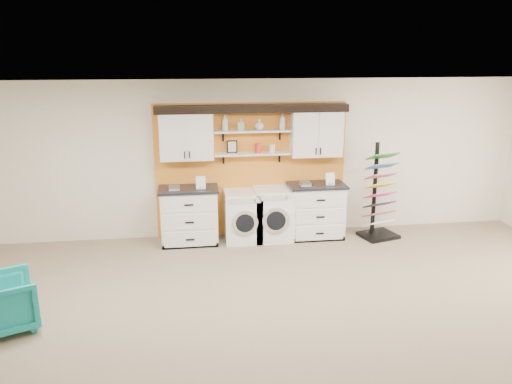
{
  "coord_description": "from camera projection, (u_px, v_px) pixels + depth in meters",
  "views": [
    {
      "loc": [
        -1.1,
        -4.68,
        3.23
      ],
      "look_at": [
        -0.14,
        2.3,
        1.26
      ],
      "focal_mm": 35.0,
      "sensor_mm": 36.0,
      "label": 1
    }
  ],
  "objects": [
    {
      "name": "upper_cabinet_right",
      "position": [
        316.0,
        132.0,
        8.74
      ],
      "size": [
        0.9,
        0.35,
        0.84
      ],
      "color": "white",
      "rests_on": "wall_back"
    },
    {
      "name": "base_cabinet_right",
      "position": [
        316.0,
        210.0,
        8.97
      ],
      "size": [
        1.01,
        0.66,
        0.99
      ],
      "color": "white",
      "rests_on": "floor"
    },
    {
      "name": "sample_rack",
      "position": [
        379.0,
        208.0,
        8.94
      ],
      "size": [
        0.74,
        0.67,
        1.71
      ],
      "rotation": [
        0.0,
        0.0,
        0.27
      ],
      "color": "black",
      "rests_on": "floor"
    },
    {
      "name": "upper_cabinet_left",
      "position": [
        186.0,
        135.0,
        8.44
      ],
      "size": [
        0.9,
        0.35,
        0.84
      ],
      "color": "white",
      "rests_on": "wall_back"
    },
    {
      "name": "washer",
      "position": [
        243.0,
        216.0,
        8.8
      ],
      "size": [
        0.64,
        0.71,
        0.89
      ],
      "color": "white",
      "rests_on": "floor"
    },
    {
      "name": "soap_bottle_d",
      "position": [
        282.0,
        121.0,
        8.61
      ],
      "size": [
        0.15,
        0.15,
        0.28
      ],
      "primitive_type": "imported",
      "rotation": [
        0.0,
        0.0,
        2.38
      ],
      "color": "silver",
      "rests_on": "shelf_upper"
    },
    {
      "name": "soap_bottle_b",
      "position": [
        241.0,
        124.0,
        8.53
      ],
      "size": [
        0.12,
        0.12,
        0.2
      ],
      "primitive_type": "imported",
      "rotation": [
        0.0,
        0.0,
        -0.44
      ],
      "color": "silver",
      "rests_on": "shelf_upper"
    },
    {
      "name": "crown_molding",
      "position": [
        252.0,
        108.0,
        8.49
      ],
      "size": [
        3.3,
        0.41,
        0.13
      ],
      "color": "black",
      "rests_on": "wall_back"
    },
    {
      "name": "armchair",
      "position": [
        3.0,
        303.0,
        5.97
      ],
      "size": [
        0.97,
        0.95,
        0.67
      ],
      "primitive_type": "imported",
      "rotation": [
        0.0,
        0.0,
        1.98
      ],
      "color": "teal",
      "rests_on": "floor"
    },
    {
      "name": "shelf_lower",
      "position": [
        252.0,
        154.0,
        8.69
      ],
      "size": [
        1.32,
        0.28,
        0.03
      ],
      "primitive_type": "cube",
      "color": "white",
      "rests_on": "wall_back"
    },
    {
      "name": "picture_frame",
      "position": [
        232.0,
        147.0,
        8.66
      ],
      "size": [
        0.18,
        0.02,
        0.22
      ],
      "color": "black",
      "rests_on": "shelf_lower"
    },
    {
      "name": "floor",
      "position": [
        297.0,
        357.0,
        5.48
      ],
      "size": [
        10.0,
        10.0,
        0.0
      ],
      "primitive_type": "plane",
      "color": "gray",
      "rests_on": "ground"
    },
    {
      "name": "base_cabinet_left",
      "position": [
        189.0,
        216.0,
        8.67
      ],
      "size": [
        1.02,
        0.66,
        1.0
      ],
      "color": "white",
      "rests_on": "floor"
    },
    {
      "name": "dryer",
      "position": [
        273.0,
        214.0,
        8.87
      ],
      "size": [
        0.67,
        0.71,
        0.93
      ],
      "color": "white",
      "rests_on": "floor"
    },
    {
      "name": "shelf_upper",
      "position": [
        252.0,
        131.0,
        8.58
      ],
      "size": [
        1.32,
        0.28,
        0.03
      ],
      "primitive_type": "cube",
      "color": "white",
      "rests_on": "wall_back"
    },
    {
      "name": "soap_bottle_a",
      "position": [
        225.0,
        123.0,
        8.48
      ],
      "size": [
        0.15,
        0.15,
        0.27
      ],
      "primitive_type": "imported",
      "rotation": [
        0.0,
        0.0,
        2.32
      ],
      "color": "silver",
      "rests_on": "shelf_upper"
    },
    {
      "name": "ceiling",
      "position": [
        304.0,
        100.0,
        4.72
      ],
      "size": [
        10.0,
        10.0,
        0.0
      ],
      "primitive_type": "plane",
      "rotation": [
        3.14,
        0.0,
        0.0
      ],
      "color": "white",
      "rests_on": "wall_back"
    },
    {
      "name": "wall_back",
      "position": [
        251.0,
        159.0,
        8.92
      ],
      "size": [
        10.0,
        0.0,
        10.0
      ],
      "primitive_type": "plane",
      "rotation": [
        1.57,
        0.0,
        0.0
      ],
      "color": "silver",
      "rests_on": "floor"
    },
    {
      "name": "accent_panel",
      "position": [
        251.0,
        170.0,
        8.94
      ],
      "size": [
        3.4,
        0.07,
        2.4
      ],
      "primitive_type": "cube",
      "color": "orange",
      "rests_on": "wall_back"
    },
    {
      "name": "canister_red",
      "position": [
        258.0,
        148.0,
        8.68
      ],
      "size": [
        0.11,
        0.11,
        0.16
      ],
      "primitive_type": "cylinder",
      "color": "red",
      "rests_on": "shelf_lower"
    },
    {
      "name": "soap_bottle_c",
      "position": [
        259.0,
        124.0,
        8.57
      ],
      "size": [
        0.21,
        0.21,
        0.19
      ],
      "primitive_type": "imported",
      "rotation": [
        0.0,
        0.0,
        1.02
      ],
      "color": "silver",
      "rests_on": "shelf_upper"
    },
    {
      "name": "canister_cream",
      "position": [
        272.0,
        148.0,
        8.71
      ],
      "size": [
        0.1,
        0.1,
        0.14
      ],
      "primitive_type": "cylinder",
      "color": "silver",
      "rests_on": "shelf_lower"
    }
  ]
}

